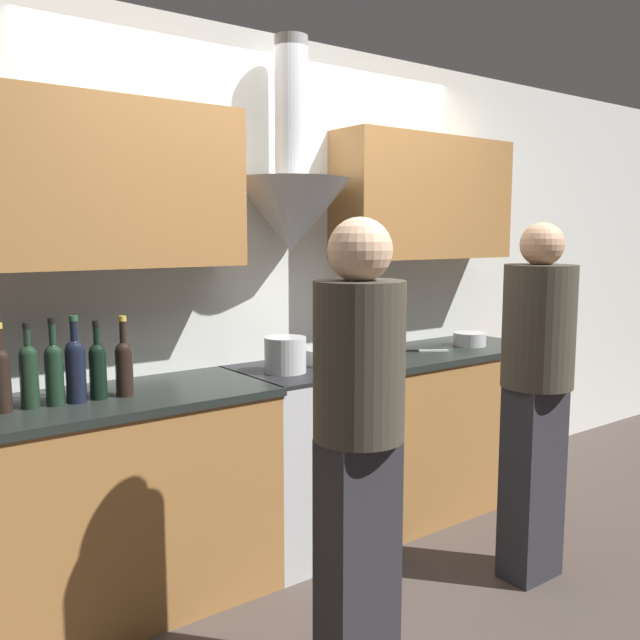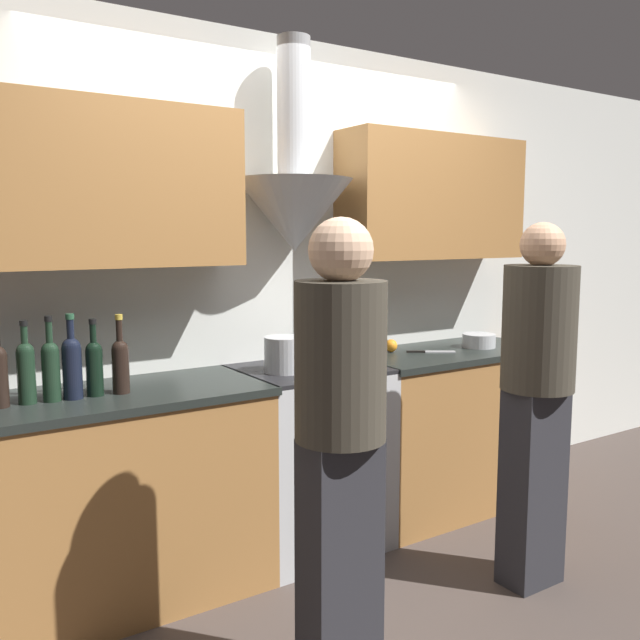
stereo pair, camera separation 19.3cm
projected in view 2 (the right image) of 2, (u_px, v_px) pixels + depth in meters
name	position (u px, v px, depth m)	size (l,w,h in m)	color
ground_plane	(344.00, 568.00, 3.25)	(12.00, 12.00, 0.00)	#423833
wall_back	(280.00, 258.00, 3.54)	(8.40, 0.59, 2.60)	silver
counter_left	(119.00, 497.00, 2.92)	(1.28, 0.62, 0.93)	#9E6B38
counter_right	(446.00, 428.00, 3.96)	(1.22, 0.62, 0.93)	#9E6B38
stove_range	(309.00, 456.00, 3.45)	(0.70, 0.60, 0.93)	#B7BABC
wine_bottle_2	(26.00, 369.00, 2.65)	(0.07, 0.07, 0.33)	black
wine_bottle_3	(51.00, 367.00, 2.69)	(0.07, 0.07, 0.34)	black
wine_bottle_4	(72.00, 364.00, 2.73)	(0.08, 0.08, 0.35)	black
wine_bottle_5	(94.00, 365.00, 2.78)	(0.07, 0.07, 0.32)	black
wine_bottle_6	(120.00, 363.00, 2.83)	(0.07, 0.07, 0.33)	black
stock_pot	(285.00, 354.00, 3.27)	(0.20, 0.20, 0.17)	#B7BABC
mixing_bowl	(333.00, 356.00, 3.49)	(0.28, 0.28, 0.08)	#B7BABC
orange_fruit	(391.00, 346.00, 3.83)	(0.07, 0.07, 0.07)	orange
saucepan	(479.00, 341.00, 3.99)	(0.19, 0.19, 0.08)	#B7BABC
chefs_knife	(431.00, 352.00, 3.81)	(0.24, 0.17, 0.01)	silver
person_foreground_left	(340.00, 434.00, 2.27)	(0.31, 0.31, 1.65)	#28282D
person_foreground_right	(537.00, 388.00, 3.01)	(0.32, 0.32, 1.64)	#28282D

